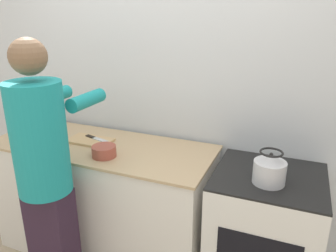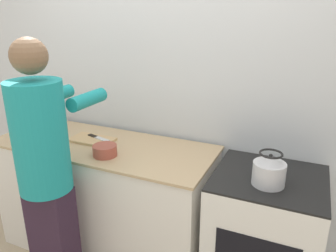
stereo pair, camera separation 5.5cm
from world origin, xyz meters
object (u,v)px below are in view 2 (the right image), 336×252
(person, at_px, (46,168))
(knife, at_px, (98,138))
(oven, at_px, (263,240))
(canister_jar, at_px, (49,123))
(cutting_board, at_px, (92,140))
(bowl_prep, at_px, (105,150))
(kettle, at_px, (269,171))

(person, height_order, knife, person)
(oven, relative_size, canister_jar, 6.03)
(oven, height_order, knife, knife)
(person, xyz_separation_m, knife, (-0.02, 0.55, -0.00))
(knife, bearing_deg, person, -72.90)
(cutting_board, relative_size, canister_jar, 2.21)
(bowl_prep, bearing_deg, cutting_board, 143.02)
(oven, xyz_separation_m, person, (-1.23, -0.49, 0.47))
(bowl_prep, bearing_deg, oven, 8.01)
(person, relative_size, kettle, 8.71)
(kettle, bearing_deg, cutting_board, 174.32)
(person, bearing_deg, cutting_board, 96.04)
(bowl_prep, bearing_deg, person, -118.28)
(cutting_board, height_order, bowl_prep, bowl_prep)
(oven, height_order, kettle, kettle)
(knife, bearing_deg, canister_jar, -165.27)
(oven, xyz_separation_m, kettle, (0.00, -0.09, 0.53))
(oven, height_order, cutting_board, cutting_board)
(oven, relative_size, knife, 4.09)
(person, relative_size, knife, 7.73)
(oven, bearing_deg, knife, 177.16)
(person, height_order, kettle, person)
(cutting_board, xyz_separation_m, kettle, (1.29, -0.13, 0.07))
(knife, bearing_deg, bowl_prep, -30.52)
(cutting_board, bearing_deg, person, -83.96)
(cutting_board, distance_m, bowl_prep, 0.30)
(person, xyz_separation_m, bowl_prep, (0.19, 0.34, 0.01))
(knife, xyz_separation_m, canister_jar, (-0.47, 0.00, 0.05))
(canister_jar, bearing_deg, bowl_prep, -17.36)
(bowl_prep, bearing_deg, kettle, 2.90)
(cutting_board, xyz_separation_m, bowl_prep, (0.24, -0.18, 0.03))
(person, bearing_deg, knife, 92.25)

